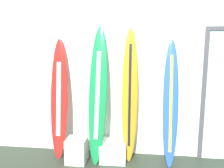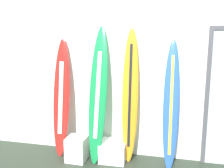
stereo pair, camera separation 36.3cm
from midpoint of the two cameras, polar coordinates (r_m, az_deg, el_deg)
wall_back at (r=3.92m, az=6.50°, el=3.43°), size 7.20×0.20×2.80m
surfboard_crimson at (r=3.96m, az=-9.25°, el=-3.40°), size 0.28×0.38×1.90m
surfboard_emerald at (r=3.69m, az=-0.50°, el=-2.78°), size 0.31×0.50×2.08m
surfboard_sunset at (r=3.71m, az=7.09°, el=-2.96°), size 0.24×0.30×2.06m
surfboard_cobalt at (r=3.66m, az=16.54°, el=-4.77°), size 0.23×0.40×1.88m
display_block_left at (r=3.93m, az=-5.57°, el=-14.96°), size 0.31×0.31×0.38m
display_block_center at (r=3.95m, az=3.06°, el=-15.51°), size 0.40×0.40×0.29m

